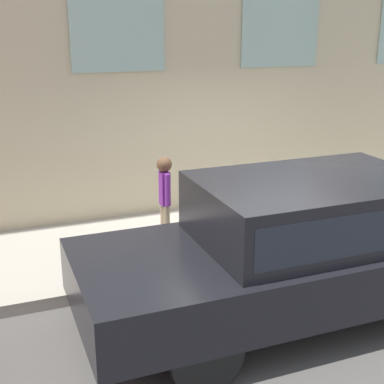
{
  "coord_description": "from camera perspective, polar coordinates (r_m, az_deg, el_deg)",
  "views": [
    {
      "loc": [
        -5.62,
        3.31,
        3.11
      ],
      "look_at": [
        0.73,
        0.82,
        0.97
      ],
      "focal_mm": 50.0,
      "sensor_mm": 36.0,
      "label": 1
    }
  ],
  "objects": [
    {
      "name": "ground_plane",
      "position": [
        7.23,
        8.29,
        -8.22
      ],
      "size": [
        80.0,
        80.0,
        0.0
      ],
      "primitive_type": "plane",
      "color": "#514F4C"
    },
    {
      "name": "sidewalk",
      "position": [
        8.14,
        4.27,
        -4.46
      ],
      "size": [
        2.35,
        60.0,
        0.15
      ],
      "color": "#A8A093",
      "rests_on": "ground_plane"
    },
    {
      "name": "fire_hydrant",
      "position": [
        7.23,
        2.93,
        -3.18
      ],
      "size": [
        0.36,
        0.46,
        0.81
      ],
      "color": "gray",
      "rests_on": "sidewalk"
    },
    {
      "name": "person",
      "position": [
        7.23,
        -2.93,
        -0.18
      ],
      "size": [
        0.31,
        0.21,
        1.28
      ],
      "rotation": [
        0.0,
        0.0,
        1.21
      ],
      "color": "#998466",
      "rests_on": "sidewalk"
    },
    {
      "name": "parked_car_charcoal_near",
      "position": [
        5.97,
        12.51,
        -5.01
      ],
      "size": [
        1.85,
        5.11,
        1.57
      ],
      "color": "black",
      "rests_on": "ground_plane"
    }
  ]
}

